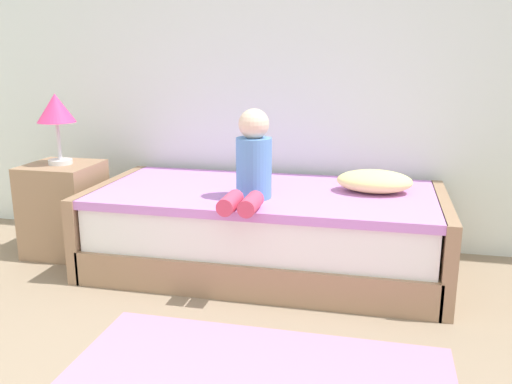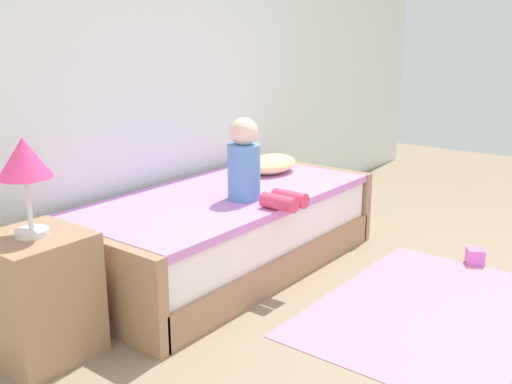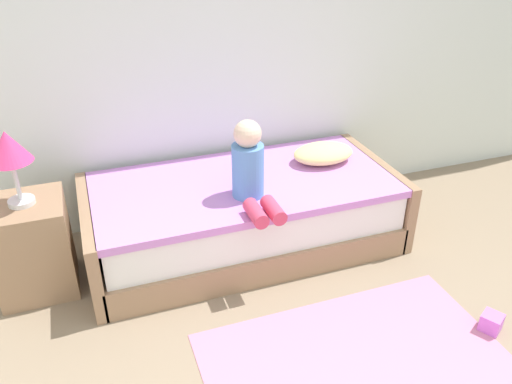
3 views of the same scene
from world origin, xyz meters
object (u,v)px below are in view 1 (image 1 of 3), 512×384
at_px(table_lamp, 56,112).
at_px(child_figure, 252,164).
at_px(pillow, 374,181).
at_px(bed, 265,230).
at_px(nightstand, 65,209).

distance_m(table_lamp, child_figure, 1.36).
bearing_deg(pillow, child_figure, -153.59).
xyz_separation_m(bed, table_lamp, (-1.35, -0.01, 0.69)).
bearing_deg(child_figure, bed, 82.88).
distance_m(bed, nightstand, 1.35).
xyz_separation_m(bed, nightstand, (-1.35, -0.01, 0.05)).
distance_m(bed, child_figure, 0.51).
bearing_deg(bed, nightstand, -179.47).
xyz_separation_m(nightstand, child_figure, (1.32, -0.22, 0.40)).
height_order(nightstand, child_figure, child_figure).
bearing_deg(pillow, bed, -171.02).
distance_m(nightstand, pillow, 2.00).
bearing_deg(pillow, nightstand, -176.75).
xyz_separation_m(table_lamp, pillow, (1.98, 0.11, -0.37)).
height_order(nightstand, pillow, pillow).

